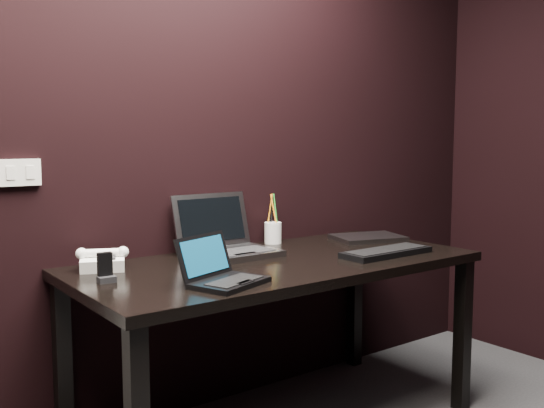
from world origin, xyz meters
TOP-DOWN VIEW (x-y plane):
  - wall_back at (0.00, 1.80)m, footprint 4.00×0.00m
  - wall_switch at (-0.62, 1.79)m, footprint 0.15×0.02m
  - desk at (0.30, 1.40)m, footprint 1.70×0.80m
  - netbook at (-0.12, 1.18)m, footprint 0.32×0.30m
  - silver_laptop at (0.18, 1.61)m, footprint 0.38×0.35m
  - ext_keyboard at (0.74, 1.20)m, footprint 0.44×0.15m
  - closed_laptop at (0.97, 1.53)m, footprint 0.39×0.33m
  - desk_phone at (-0.36, 1.65)m, footprint 0.21×0.20m
  - mobile_phone at (-0.43, 1.45)m, footprint 0.06×0.05m
  - pen_cup at (0.53, 1.74)m, footprint 0.10×0.10m

SIDE VIEW (x-z plane):
  - desk at x=0.30m, z-range 0.29..1.03m
  - closed_laptop at x=0.97m, z-range 0.74..0.76m
  - ext_keyboard at x=0.74m, z-range 0.74..0.77m
  - netbook at x=-0.12m, z-range 0.69..0.86m
  - desk_phone at x=-0.36m, z-range 0.73..0.83m
  - mobile_phone at x=-0.43m, z-range 0.73..0.83m
  - silver_laptop at x=0.18m, z-range 0.66..0.92m
  - pen_cup at x=0.53m, z-range 0.68..0.92m
  - wall_switch at x=-0.62m, z-range 1.07..1.17m
  - wall_back at x=0.00m, z-range -0.70..3.30m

